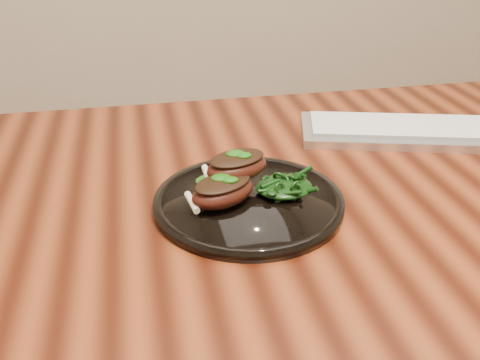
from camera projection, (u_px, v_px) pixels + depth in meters
name	position (u px, v px, depth m)	size (l,w,h in m)	color
desk	(355.00, 217.00, 0.90)	(1.60, 0.80, 0.75)	#331006
plate	(249.00, 201.00, 0.77)	(0.27, 0.27, 0.02)	black
lamb_chop_front	(222.00, 190.00, 0.74)	(0.12, 0.10, 0.04)	#3E140C
lamb_chop_back	(237.00, 165.00, 0.77)	(0.11, 0.09, 0.04)	#3E140C
herb_smear	(219.00, 179.00, 0.81)	(0.07, 0.05, 0.00)	#0C4207
greens_heap	(284.00, 184.00, 0.77)	(0.08, 0.08, 0.03)	black
keyboard	(432.00, 131.00, 0.99)	(0.50, 0.27, 0.02)	silver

